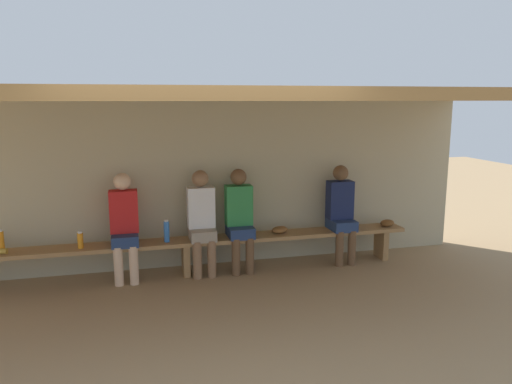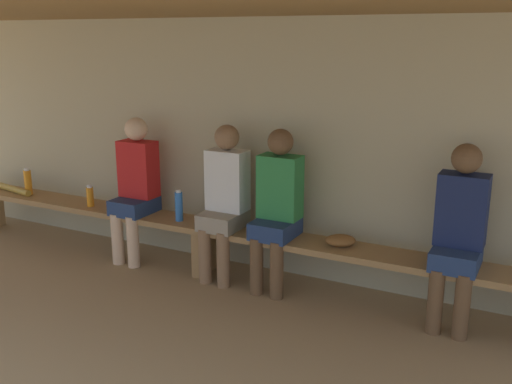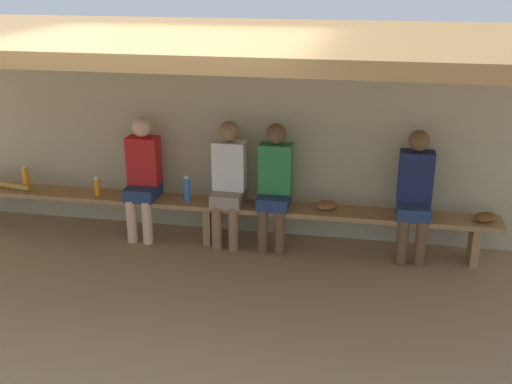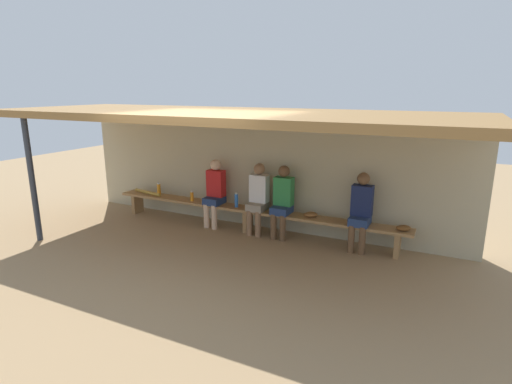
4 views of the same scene
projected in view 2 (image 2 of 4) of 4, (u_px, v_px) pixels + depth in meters
The scene contains 13 objects.
ground_plane at pixel (80, 352), 3.94m from camera, with size 24.00×24.00×0.00m, color #9E7F59.
back_wall at pixel (228, 143), 5.37m from camera, with size 8.00×0.20×2.20m, color #B7AD8C.
dugout_roof at pixel (129, 3), 3.95m from camera, with size 8.00×2.80×0.12m, color olive.
bench at pixel (203, 231), 5.17m from camera, with size 6.00×0.36×0.46m.
player_rightmost at pixel (135, 184), 5.41m from camera, with size 0.34×0.42×1.34m.
player_with_sunglasses at pixel (459, 230), 4.13m from camera, with size 0.34×0.42×1.34m.
player_in_white at pixel (224, 197), 4.98m from camera, with size 0.34×0.42×1.34m.
player_near_post at pixel (277, 204), 4.76m from camera, with size 0.34×0.42×1.34m.
water_bottle_orange at pixel (90, 196), 5.64m from camera, with size 0.07×0.07×0.21m.
water_bottle_blue at pixel (179, 206), 5.19m from camera, with size 0.07×0.07×0.28m.
water_bottle_green at pixel (28, 182), 6.05m from camera, with size 0.07×0.07×0.28m.
baseball_glove_worn at pixel (340, 240), 4.59m from camera, with size 0.24×0.17×0.09m, color brown.
baseball_bat at pixel (8, 188), 6.23m from camera, with size 0.07×0.07×0.80m, color #B28C33.
Camera 2 is at (2.67, -2.59, 2.05)m, focal length 41.38 mm.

